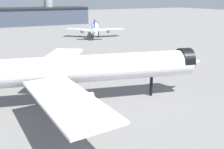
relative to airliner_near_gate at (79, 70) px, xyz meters
The scene contains 4 objects.
ground 9.01m from the airliner_near_gate, 63.28° to the right, with size 900.00×900.00×0.00m, color slate.
airliner_near_gate is the anchor object (origin of this frame).
airliner_far_taxiway 112.34m from the airliner_near_gate, 63.31° to the left, with size 36.16×40.43×12.77m.
traffic_cone_near_nose 40.90m from the airliner_near_gate, 36.29° to the left, with size 0.45×0.45×0.56m, color #F2600C.
Camera 1 is at (-22.24, -53.43, 25.65)m, focal length 40.11 mm.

